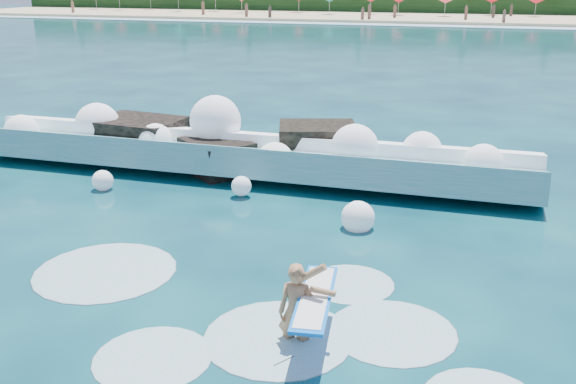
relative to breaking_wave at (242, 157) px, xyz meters
name	(u,v)px	position (x,y,z in m)	size (l,w,h in m)	color
ground	(183,276)	(1.33, -6.65, -0.49)	(200.00, 200.00, 0.00)	#072738
beach	(449,18)	(1.33, 71.35, -0.29)	(140.00, 20.00, 0.40)	tan
wet_band	(442,26)	(1.33, 60.35, -0.45)	(140.00, 5.00, 0.08)	silver
breaking_wave	(242,157)	(0.00, 0.00, 0.00)	(16.44, 2.63, 1.42)	teal
rock_cluster	(216,148)	(-1.11, 0.70, 0.00)	(8.45, 3.60, 1.55)	black
surfer_with_board	(301,309)	(4.13, -8.25, 0.09)	(0.97, 2.81, 1.58)	#A6754D
wave_spray	(231,139)	(-0.32, 0.03, 0.48)	(14.73, 5.08, 2.23)	white
surf_foam	(233,311)	(2.75, -7.64, -0.49)	(9.33, 5.02, 0.14)	silver
beach_umbrellas	(452,1)	(1.42, 73.43, 1.76)	(111.99, 6.44, 0.50)	#E74459
beachgoers	(443,12)	(0.63, 69.80, 0.60)	(100.73, 13.96, 1.91)	#3F332D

